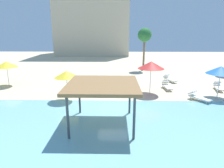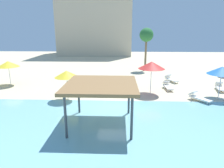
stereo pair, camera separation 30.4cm
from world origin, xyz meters
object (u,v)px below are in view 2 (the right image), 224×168
object	(u,v)px
beach_umbrella_red_1	(152,65)
lounge_chair_1	(109,84)
beach_umbrella_blue_5	(222,70)
palm_tree_1	(146,36)
shade_pavilion	(101,86)
lounge_chair_0	(199,97)
lounge_chair_6	(220,87)
beach_umbrella_yellow_4	(67,74)
lounge_chair_5	(171,79)
beach_umbrella_yellow_2	(8,64)
lounge_chair_2	(168,86)

from	to	relation	value
beach_umbrella_red_1	lounge_chair_1	distance (m)	4.84
beach_umbrella_blue_5	palm_tree_1	size ratio (longest dim) A/B	0.46
shade_pavilion	lounge_chair_1	size ratio (longest dim) A/B	2.11
lounge_chair_0	lounge_chair_6	size ratio (longest dim) A/B	0.96
beach_umbrella_blue_5	palm_tree_1	distance (m)	13.10
shade_pavilion	beach_umbrella_yellow_4	distance (m)	5.40
palm_tree_1	beach_umbrella_yellow_4	bearing A→B (deg)	-121.45
lounge_chair_1	lounge_chair_5	distance (m)	7.19
beach_umbrella_yellow_2	lounge_chair_0	xyz separation A→B (m)	(17.85, -4.25, -1.89)
beach_umbrella_blue_5	lounge_chair_5	world-z (taller)	beach_umbrella_blue_5
lounge_chair_5	beach_umbrella_blue_5	bearing A→B (deg)	3.16
palm_tree_1	beach_umbrella_blue_5	bearing A→B (deg)	-68.44
palm_tree_1	lounge_chair_0	bearing A→B (deg)	-77.67
lounge_chair_0	lounge_chair_6	distance (m)	4.42
shade_pavilion	lounge_chair_5	bearing A→B (deg)	57.65
beach_umbrella_yellow_2	lounge_chair_6	bearing A→B (deg)	-3.09
lounge_chair_1	beach_umbrella_yellow_4	bearing A→B (deg)	-44.59
shade_pavilion	beach_umbrella_blue_5	bearing A→B (deg)	29.17
beach_umbrella_blue_5	lounge_chair_2	bearing A→B (deg)	145.50
beach_umbrella_yellow_2	lounge_chair_0	distance (m)	18.44
lounge_chair_0	lounge_chair_6	world-z (taller)	same
beach_umbrella_blue_5	lounge_chair_6	size ratio (longest dim) A/B	1.36
palm_tree_1	beach_umbrella_red_1	bearing A→B (deg)	-94.38
lounge_chair_1	lounge_chair_2	xyz separation A→B (m)	(5.72, -0.51, 0.00)
lounge_chair_2	beach_umbrella_red_1	bearing A→B (deg)	-56.46
beach_umbrella_red_1	palm_tree_1	bearing A→B (deg)	85.62
beach_umbrella_red_1	lounge_chair_6	xyz separation A→B (m)	(6.77, 1.18, -2.26)
lounge_chair_0	lounge_chair_2	bearing A→B (deg)	172.89
beach_umbrella_yellow_4	lounge_chair_6	distance (m)	14.30
palm_tree_1	lounge_chair_1	bearing A→B (deg)	-117.53
lounge_chair_0	lounge_chair_6	xyz separation A→B (m)	(3.14, 3.11, 0.00)
palm_tree_1	lounge_chair_2	bearing A→B (deg)	-83.59
lounge_chair_2	lounge_chair_6	xyz separation A→B (m)	(4.88, -0.22, 0.00)
beach_umbrella_yellow_2	lounge_chair_6	xyz separation A→B (m)	(20.99, -1.13, -1.89)
lounge_chair_0	lounge_chair_5	xyz separation A→B (m)	(-0.69, 6.29, 0.00)
beach_umbrella_yellow_4	lounge_chair_0	world-z (taller)	beach_umbrella_yellow_4
shade_pavilion	beach_umbrella_blue_5	world-z (taller)	beach_umbrella_blue_5
shade_pavilion	beach_umbrella_yellow_4	bearing A→B (deg)	126.11
beach_umbrella_red_1	beach_umbrella_yellow_2	bearing A→B (deg)	170.77
beach_umbrella_yellow_4	lounge_chair_6	bearing A→B (deg)	13.07
beach_umbrella_yellow_4	beach_umbrella_red_1	bearing A→B (deg)	16.05
lounge_chair_5	lounge_chair_6	bearing A→B (deg)	27.86
shade_pavilion	beach_umbrella_blue_5	size ratio (longest dim) A/B	1.52
lounge_chair_2	palm_tree_1	xyz separation A→B (m)	(-1.06, 9.45, 4.49)
lounge_chair_1	lounge_chair_6	size ratio (longest dim) A/B	0.98
palm_tree_1	beach_umbrella_yellow_2	bearing A→B (deg)	-150.43
beach_umbrella_red_1	lounge_chair_2	size ratio (longest dim) A/B	1.52
beach_umbrella_red_1	lounge_chair_2	distance (m)	3.27
shade_pavilion	beach_umbrella_red_1	world-z (taller)	beach_umbrella_red_1
shade_pavilion	beach_umbrella_red_1	size ratio (longest dim) A/B	1.41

